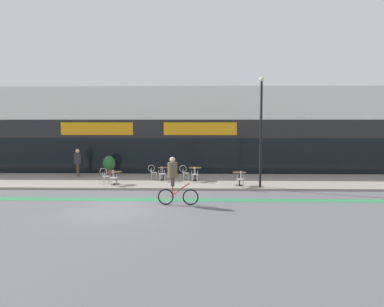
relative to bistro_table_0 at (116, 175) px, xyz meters
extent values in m
plane|color=#5B5B60|center=(1.21, -5.70, -0.62)|extent=(120.00, 120.00, 0.00)
cube|color=gray|center=(1.21, 1.55, -0.56)|extent=(40.00, 5.50, 0.12)
cube|color=silver|center=(1.21, 6.30, 2.34)|extent=(40.00, 4.00, 5.91)
cube|color=black|center=(1.21, 4.33, 0.70)|extent=(38.80, 0.10, 2.40)
cube|color=#232326|center=(1.21, 4.35, 2.50)|extent=(39.20, 0.14, 1.20)
cube|color=orange|center=(-2.23, 4.28, 2.50)|extent=(4.83, 0.08, 0.84)
cube|color=orange|center=(4.65, 4.28, 2.50)|extent=(4.83, 0.08, 0.84)
cube|color=#2D844C|center=(1.21, -3.56, -0.61)|extent=(36.00, 0.70, 0.01)
cylinder|color=black|center=(0.00, 0.00, -0.49)|extent=(0.36, 0.36, 0.02)
cylinder|color=black|center=(0.00, 0.00, -0.16)|extent=(0.07, 0.07, 0.68)
cylinder|color=#4C3823|center=(0.00, 0.00, 0.19)|extent=(0.65, 0.65, 0.02)
cylinder|color=black|center=(2.46, 1.61, -0.49)|extent=(0.34, 0.34, 0.02)
cylinder|color=black|center=(2.46, 1.61, -0.14)|extent=(0.07, 0.07, 0.72)
cylinder|color=#4C3823|center=(2.46, 1.61, 0.23)|extent=(0.63, 0.63, 0.02)
cylinder|color=black|center=(4.36, 1.47, -0.49)|extent=(0.41, 0.41, 0.02)
cylinder|color=black|center=(4.36, 1.47, -0.13)|extent=(0.07, 0.07, 0.74)
cylinder|color=#4C3823|center=(4.36, 1.47, 0.25)|extent=(0.74, 0.74, 0.02)
cylinder|color=black|center=(6.81, -0.30, -0.49)|extent=(0.42, 0.42, 0.02)
cylinder|color=black|center=(6.81, -0.30, -0.14)|extent=(0.07, 0.07, 0.71)
cylinder|color=#4C3823|center=(6.81, -0.30, 0.22)|extent=(0.76, 0.76, 0.02)
cylinder|color=#B7B2AD|center=(0.00, -0.55, -0.06)|extent=(0.43, 0.43, 0.03)
cylinder|color=#B7B2AD|center=(-0.15, -0.42, -0.29)|extent=(0.03, 0.03, 0.42)
cylinder|color=#B7B2AD|center=(0.13, -0.40, -0.29)|extent=(0.03, 0.03, 0.42)
cylinder|color=#B7B2AD|center=(-0.13, -0.70, -0.29)|extent=(0.03, 0.03, 0.42)
cylinder|color=#B7B2AD|center=(0.15, -0.68, -0.29)|extent=(0.03, 0.03, 0.42)
torus|color=#B7B2AD|center=(0.01, -0.72, 0.20)|extent=(0.06, 0.41, 0.41)
cylinder|color=#B7B2AD|center=(-0.16, -0.73, 0.06)|extent=(0.03, 0.03, 0.23)
cylinder|color=#B7B2AD|center=(0.18, -0.71, 0.06)|extent=(0.03, 0.03, 0.23)
cylinder|color=#B7B2AD|center=(-0.55, 0.00, -0.06)|extent=(0.41, 0.41, 0.03)
cylinder|color=#B7B2AD|center=(-0.41, 0.14, -0.29)|extent=(0.03, 0.03, 0.42)
cylinder|color=#B7B2AD|center=(-0.41, -0.14, -0.29)|extent=(0.03, 0.03, 0.42)
cylinder|color=#B7B2AD|center=(-0.69, 0.14, -0.29)|extent=(0.03, 0.03, 0.42)
cylinder|color=#B7B2AD|center=(-0.69, -0.14, -0.29)|extent=(0.03, 0.03, 0.42)
torus|color=#B7B2AD|center=(-0.72, 0.00, 0.20)|extent=(0.41, 0.04, 0.41)
cylinder|color=#B7B2AD|center=(-0.72, 0.17, 0.06)|extent=(0.03, 0.03, 0.23)
cylinder|color=#B7B2AD|center=(-0.72, -0.17, 0.06)|extent=(0.03, 0.03, 0.23)
cylinder|color=#B7B2AD|center=(2.46, 1.06, -0.06)|extent=(0.45, 0.45, 0.03)
cylinder|color=#B7B2AD|center=(2.34, 1.22, -0.29)|extent=(0.03, 0.03, 0.42)
cylinder|color=#B7B2AD|center=(2.62, 1.18, -0.29)|extent=(0.03, 0.03, 0.42)
cylinder|color=#B7B2AD|center=(2.31, 0.94, -0.29)|extent=(0.03, 0.03, 0.42)
cylinder|color=#B7B2AD|center=(2.58, 0.90, -0.29)|extent=(0.03, 0.03, 0.42)
torus|color=#B7B2AD|center=(2.44, 0.89, 0.20)|extent=(0.08, 0.41, 0.41)
cylinder|color=#B7B2AD|center=(2.27, 0.92, 0.06)|extent=(0.03, 0.03, 0.23)
cylinder|color=#B7B2AD|center=(2.61, 0.87, 0.06)|extent=(0.03, 0.03, 0.23)
cylinder|color=#B7B2AD|center=(1.91, 1.61, -0.06)|extent=(0.41, 0.41, 0.03)
cylinder|color=#B7B2AD|center=(2.05, 1.75, -0.29)|extent=(0.03, 0.03, 0.42)
cylinder|color=#B7B2AD|center=(2.06, 1.47, -0.29)|extent=(0.03, 0.03, 0.42)
cylinder|color=#B7B2AD|center=(1.77, 1.75, -0.29)|extent=(0.03, 0.03, 0.42)
cylinder|color=#B7B2AD|center=(1.78, 1.47, -0.29)|extent=(0.03, 0.03, 0.42)
torus|color=#B7B2AD|center=(1.74, 1.61, 0.20)|extent=(0.41, 0.03, 0.41)
cylinder|color=#B7B2AD|center=(1.74, 1.78, 0.06)|extent=(0.03, 0.03, 0.23)
cylinder|color=#B7B2AD|center=(1.75, 1.44, 0.06)|extent=(0.03, 0.03, 0.23)
cylinder|color=#B7B2AD|center=(4.36, 0.92, -0.06)|extent=(0.45, 0.45, 0.03)
cylinder|color=#B7B2AD|center=(4.24, 1.07, -0.29)|extent=(0.03, 0.03, 0.42)
cylinder|color=#B7B2AD|center=(4.52, 1.04, -0.29)|extent=(0.03, 0.03, 0.42)
cylinder|color=#B7B2AD|center=(4.21, 0.79, -0.29)|extent=(0.03, 0.03, 0.42)
cylinder|color=#B7B2AD|center=(4.49, 0.76, -0.29)|extent=(0.03, 0.03, 0.42)
torus|color=#B7B2AD|center=(4.34, 0.75, 0.20)|extent=(0.08, 0.41, 0.41)
cylinder|color=#B7B2AD|center=(4.17, 0.77, 0.06)|extent=(0.03, 0.03, 0.23)
cylinder|color=#B7B2AD|center=(4.51, 0.73, 0.06)|extent=(0.03, 0.03, 0.23)
cylinder|color=#B7B2AD|center=(3.81, 1.47, -0.06)|extent=(0.43, 0.43, 0.03)
cylinder|color=#B7B2AD|center=(3.94, 1.62, -0.29)|extent=(0.03, 0.03, 0.42)
cylinder|color=#B7B2AD|center=(3.96, 1.34, -0.29)|extent=(0.03, 0.03, 0.42)
cylinder|color=#B7B2AD|center=(3.67, 1.60, -0.29)|extent=(0.03, 0.03, 0.42)
cylinder|color=#B7B2AD|center=(3.68, 1.32, -0.29)|extent=(0.03, 0.03, 0.42)
torus|color=#B7B2AD|center=(3.65, 1.45, 0.20)|extent=(0.41, 0.06, 0.41)
cylinder|color=#B7B2AD|center=(3.63, 1.63, 0.06)|extent=(0.03, 0.03, 0.23)
cylinder|color=#B7B2AD|center=(3.66, 1.28, 0.06)|extent=(0.03, 0.03, 0.23)
cylinder|color=#B7B2AD|center=(6.81, -0.85, -0.06)|extent=(0.42, 0.42, 0.03)
cylinder|color=#B7B2AD|center=(6.68, -0.70, -0.29)|extent=(0.03, 0.03, 0.42)
cylinder|color=#B7B2AD|center=(6.96, -0.71, -0.29)|extent=(0.03, 0.03, 0.42)
cylinder|color=#B7B2AD|center=(6.66, -0.98, -0.29)|extent=(0.03, 0.03, 0.42)
cylinder|color=#B7B2AD|center=(6.94, -0.99, -0.29)|extent=(0.03, 0.03, 0.42)
torus|color=#B7B2AD|center=(6.80, -1.02, 0.20)|extent=(0.05, 0.41, 0.41)
cylinder|color=#B7B2AD|center=(6.63, -1.01, 0.06)|extent=(0.03, 0.03, 0.23)
cylinder|color=#B7B2AD|center=(6.97, -1.02, 0.06)|extent=(0.03, 0.03, 0.23)
cylinder|color=brown|center=(-1.20, 3.23, -0.27)|extent=(0.50, 0.50, 0.46)
ellipsoid|color=#28662D|center=(-1.20, 3.23, 0.30)|extent=(0.80, 0.80, 0.96)
cylinder|color=black|center=(7.87, -0.66, 2.30)|extent=(0.12, 0.12, 5.59)
sphere|color=beige|center=(7.87, -0.66, 5.17)|extent=(0.26, 0.26, 0.26)
torus|color=black|center=(4.28, -4.62, -0.27)|extent=(0.69, 0.08, 0.69)
torus|color=black|center=(3.20, -4.58, -0.27)|extent=(0.69, 0.08, 0.69)
cylinder|color=red|center=(3.79, -4.60, 0.02)|extent=(0.83, 0.08, 0.62)
cylinder|color=red|center=(3.50, -4.59, -0.03)|extent=(0.04, 0.04, 0.48)
cylinder|color=red|center=(4.22, -4.62, 0.32)|extent=(0.05, 0.48, 0.03)
cylinder|color=#4C3D2D|center=(3.51, -4.51, 0.39)|extent=(0.15, 0.15, 0.36)
cylinder|color=#4C3D2D|center=(3.50, -4.67, 0.39)|extent=(0.15, 0.15, 0.36)
cylinder|color=brown|center=(3.50, -4.59, 0.90)|extent=(0.44, 0.44, 0.65)
sphere|color=beige|center=(3.50, -4.59, 1.34)|extent=(0.24, 0.24, 0.24)
cylinder|color=#4C3D2D|center=(-3.10, 2.84, -0.10)|extent=(0.19, 0.19, 0.79)
cylinder|color=#4C3D2D|center=(-3.15, 3.01, -0.10)|extent=(0.19, 0.19, 0.79)
cylinder|color=#2D2D33|center=(-3.12, 2.93, 0.63)|extent=(0.55, 0.55, 0.69)
sphere|color=beige|center=(-3.12, 2.93, 1.11)|extent=(0.26, 0.26, 0.26)
camera|label=1|loc=(4.77, -20.46, 2.96)|focal=35.00mm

